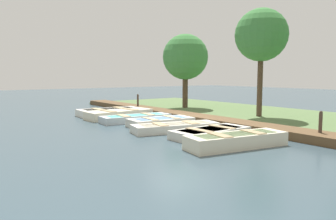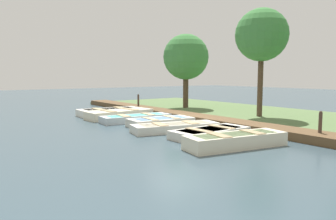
{
  "view_description": "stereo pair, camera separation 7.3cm",
  "coord_description": "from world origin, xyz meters",
  "px_view_note": "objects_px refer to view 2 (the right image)",
  "views": [
    {
      "loc": [
        8.52,
        10.93,
        2.15
      ],
      "look_at": [
        0.26,
        -0.41,
        0.65
      ],
      "focal_mm": 35.0,
      "sensor_mm": 36.0,
      "label": 1
    },
    {
      "loc": [
        8.46,
        10.97,
        2.15
      ],
      "look_at": [
        0.26,
        -0.41,
        0.65
      ],
      "focal_mm": 35.0,
      "sensor_mm": 36.0,
      "label": 2
    }
  ],
  "objects_px": {
    "rowboat_6": "(236,140)",
    "mooring_post_near": "(138,102)",
    "rowboat_4": "(175,127)",
    "park_tree_far_left": "(186,57)",
    "rowboat_0": "(109,112)",
    "rowboat_2": "(136,118)",
    "rowboat_5": "(210,133)",
    "mooring_post_far": "(320,126)",
    "rowboat_3": "(161,122)",
    "park_tree_left": "(262,36)",
    "rowboat_1": "(120,114)"
  },
  "relations": [
    {
      "from": "rowboat_3",
      "to": "rowboat_5",
      "type": "xyz_separation_m",
      "value": [
        0.03,
        3.08,
        -0.02
      ]
    },
    {
      "from": "rowboat_2",
      "to": "park_tree_far_left",
      "type": "distance_m",
      "value": 6.44
    },
    {
      "from": "rowboat_5",
      "to": "mooring_post_far",
      "type": "xyz_separation_m",
      "value": [
        -2.35,
        2.64,
        0.35
      ]
    },
    {
      "from": "rowboat_4",
      "to": "rowboat_5",
      "type": "distance_m",
      "value": 1.67
    },
    {
      "from": "rowboat_0",
      "to": "rowboat_4",
      "type": "distance_m",
      "value": 6.16
    },
    {
      "from": "rowboat_1",
      "to": "rowboat_5",
      "type": "xyz_separation_m",
      "value": [
        -0.23,
        6.33,
        -0.05
      ]
    },
    {
      "from": "mooring_post_far",
      "to": "park_tree_left",
      "type": "xyz_separation_m",
      "value": [
        -2.7,
        -4.58,
        3.5
      ]
    },
    {
      "from": "rowboat_1",
      "to": "rowboat_2",
      "type": "relative_size",
      "value": 1.02
    },
    {
      "from": "rowboat_3",
      "to": "mooring_post_far",
      "type": "distance_m",
      "value": 6.18
    },
    {
      "from": "rowboat_2",
      "to": "rowboat_3",
      "type": "bearing_deg",
      "value": 101.52
    },
    {
      "from": "rowboat_1",
      "to": "park_tree_far_left",
      "type": "relative_size",
      "value": 0.74
    },
    {
      "from": "rowboat_2",
      "to": "rowboat_5",
      "type": "relative_size",
      "value": 1.13
    },
    {
      "from": "rowboat_1",
      "to": "rowboat_3",
      "type": "distance_m",
      "value": 3.26
    },
    {
      "from": "rowboat_2",
      "to": "rowboat_0",
      "type": "bearing_deg",
      "value": -86.46
    },
    {
      "from": "rowboat_6",
      "to": "mooring_post_far",
      "type": "bearing_deg",
      "value": 170.32
    },
    {
      "from": "rowboat_1",
      "to": "park_tree_left",
      "type": "relative_size",
      "value": 0.64
    },
    {
      "from": "rowboat_5",
      "to": "park_tree_far_left",
      "type": "height_order",
      "value": "park_tree_far_left"
    },
    {
      "from": "rowboat_3",
      "to": "park_tree_left",
      "type": "distance_m",
      "value": 6.41
    },
    {
      "from": "rowboat_0",
      "to": "rowboat_2",
      "type": "distance_m",
      "value": 2.98
    },
    {
      "from": "rowboat_4",
      "to": "mooring_post_near",
      "type": "relative_size",
      "value": 3.47
    },
    {
      "from": "rowboat_2",
      "to": "rowboat_4",
      "type": "distance_m",
      "value": 3.18
    },
    {
      "from": "rowboat_4",
      "to": "park_tree_far_left",
      "type": "bearing_deg",
      "value": -118.98
    },
    {
      "from": "mooring_post_far",
      "to": "park_tree_far_left",
      "type": "xyz_separation_m",
      "value": [
        -2.52,
        -10.05,
        2.71
      ]
    },
    {
      "from": "rowboat_4",
      "to": "park_tree_left",
      "type": "bearing_deg",
      "value": -164.0
    },
    {
      "from": "mooring_post_near",
      "to": "park_tree_left",
      "type": "relative_size",
      "value": 0.19
    },
    {
      "from": "rowboat_4",
      "to": "rowboat_3",
      "type": "bearing_deg",
      "value": -89.33
    },
    {
      "from": "rowboat_1",
      "to": "rowboat_3",
      "type": "bearing_deg",
      "value": 90.46
    },
    {
      "from": "rowboat_1",
      "to": "park_tree_far_left",
      "type": "bearing_deg",
      "value": -172.08
    },
    {
      "from": "mooring_post_far",
      "to": "park_tree_left",
      "type": "distance_m",
      "value": 6.37
    },
    {
      "from": "park_tree_left",
      "to": "rowboat_4",
      "type": "bearing_deg",
      "value": 3.22
    },
    {
      "from": "rowboat_4",
      "to": "mooring_post_far",
      "type": "bearing_deg",
      "value": 134.3
    },
    {
      "from": "rowboat_0",
      "to": "mooring_post_near",
      "type": "relative_size",
      "value": 3.3
    },
    {
      "from": "rowboat_0",
      "to": "rowboat_2",
      "type": "bearing_deg",
      "value": 90.51
    },
    {
      "from": "rowboat_6",
      "to": "park_tree_left",
      "type": "bearing_deg",
      "value": -137.43
    },
    {
      "from": "mooring_post_near",
      "to": "park_tree_far_left",
      "type": "bearing_deg",
      "value": 150.44
    },
    {
      "from": "mooring_post_far",
      "to": "park_tree_left",
      "type": "relative_size",
      "value": 0.19
    },
    {
      "from": "rowboat_4",
      "to": "rowboat_6",
      "type": "height_order",
      "value": "rowboat_6"
    },
    {
      "from": "park_tree_left",
      "to": "park_tree_far_left",
      "type": "bearing_deg",
      "value": -88.11
    },
    {
      "from": "rowboat_2",
      "to": "rowboat_3",
      "type": "relative_size",
      "value": 1.18
    },
    {
      "from": "rowboat_6",
      "to": "mooring_post_near",
      "type": "relative_size",
      "value": 3.29
    },
    {
      "from": "rowboat_1",
      "to": "mooring_post_near",
      "type": "distance_m",
      "value": 3.61
    },
    {
      "from": "mooring_post_near",
      "to": "rowboat_6",
      "type": "bearing_deg",
      "value": 74.83
    },
    {
      "from": "rowboat_1",
      "to": "rowboat_6",
      "type": "height_order",
      "value": "rowboat_6"
    },
    {
      "from": "mooring_post_far",
      "to": "mooring_post_near",
      "type": "bearing_deg",
      "value": -90.0
    },
    {
      "from": "rowboat_5",
      "to": "mooring_post_near",
      "type": "bearing_deg",
      "value": -106.86
    },
    {
      "from": "rowboat_2",
      "to": "park_tree_left",
      "type": "distance_m",
      "value": 7.09
    },
    {
      "from": "rowboat_4",
      "to": "mooring_post_far",
      "type": "height_order",
      "value": "mooring_post_far"
    },
    {
      "from": "park_tree_far_left",
      "to": "park_tree_left",
      "type": "height_order",
      "value": "park_tree_left"
    },
    {
      "from": "rowboat_1",
      "to": "mooring_post_far",
      "type": "distance_m",
      "value": 9.33
    },
    {
      "from": "park_tree_far_left",
      "to": "rowboat_0",
      "type": "bearing_deg",
      "value": -4.48
    }
  ]
}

